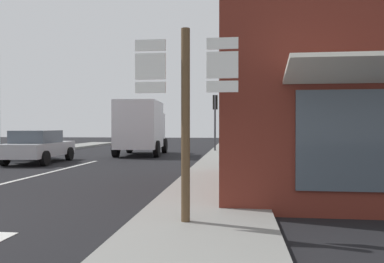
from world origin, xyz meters
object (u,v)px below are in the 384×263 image
Objects in this scene: route_sign_post at (186,110)px; traffic_light_far_right at (215,110)px; delivery_truck at (141,126)px; sedan_far at (39,146)px.

traffic_light_far_right is (-0.60, 18.03, 0.78)m from route_sign_post.
traffic_light_far_right is at bearing 33.99° from delivery_truck.
sedan_far is at bearing -133.81° from traffic_light_far_right.
traffic_light_far_right is at bearing 91.91° from route_sign_post.
delivery_truck is at bearing 106.99° from route_sign_post.
route_sign_post is at bearing -88.09° from traffic_light_far_right.
traffic_light_far_right reaches higher than sedan_far.
route_sign_post reaches higher than sedan_far.
sedan_far is 13.09m from route_sign_post.
route_sign_post is at bearing -73.01° from delivery_truck.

